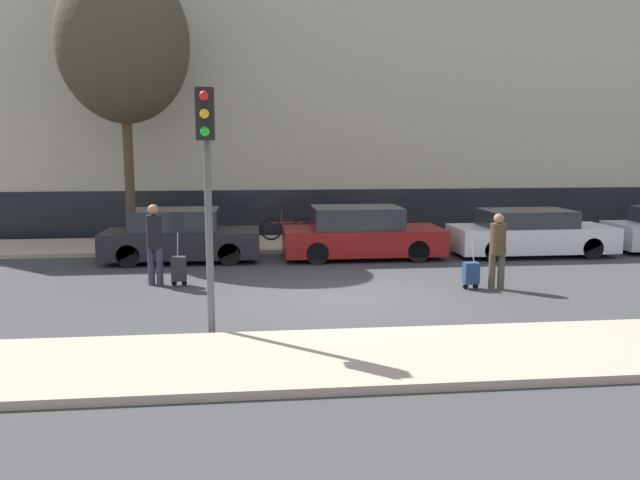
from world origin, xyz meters
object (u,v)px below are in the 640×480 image
object	(u,v)px
pedestrian_left	(154,239)
trolley_left	(179,269)
parked_car_1	(361,234)
bare_tree_near_crossing	(123,43)
trolley_right	(471,273)
parked_bicycle	(288,228)
traffic_light	(207,163)
parked_car_0	(180,237)
pedestrian_right	(498,247)
parked_car_2	(530,234)

from	to	relation	value
pedestrian_left	trolley_left	bearing A→B (deg)	179.95
parked_car_1	bare_tree_near_crossing	world-z (taller)	bare_tree_near_crossing
trolley_right	pedestrian_left	bearing A→B (deg)	170.53
pedestrian_left	parked_bicycle	xyz separation A→B (m)	(3.30, 5.68, -0.55)
traffic_light	parked_car_0	bearing A→B (deg)	100.09
parked_car_1	bare_tree_near_crossing	bearing A→B (deg)	162.26
parked_car_1	pedestrian_right	xyz separation A→B (m)	(2.27, -4.14, 0.27)
pedestrian_right	bare_tree_near_crossing	bearing A→B (deg)	152.44
parked_car_1	trolley_right	bearing A→B (deg)	-67.01
pedestrian_left	trolley_left	size ratio (longest dim) A/B	1.51
parked_car_2	traffic_light	world-z (taller)	traffic_light
trolley_left	pedestrian_right	xyz separation A→B (m)	(6.92, -1.08, 0.55)
parked_car_2	parked_bicycle	bearing A→B (deg)	156.72
bare_tree_near_crossing	trolley_right	bearing A→B (deg)	-36.55
parked_car_1	parked_car_2	distance (m)	4.87
parked_car_1	trolley_left	bearing A→B (deg)	-146.73
parked_car_1	parked_bicycle	world-z (taller)	parked_car_1
bare_tree_near_crossing	pedestrian_right	bearing A→B (deg)	-35.14
parked_car_0	traffic_light	bearing A→B (deg)	-79.91
parked_car_0	traffic_light	xyz separation A→B (m)	(1.25, -7.01, 2.17)
parked_car_0	pedestrian_left	size ratio (longest dim) A/B	2.28
parked_car_2	trolley_left	size ratio (longest dim) A/B	3.74
trolley_left	traffic_light	size ratio (longest dim) A/B	0.30
pedestrian_right	trolley_right	distance (m)	0.81
parked_car_0	bare_tree_near_crossing	size ratio (longest dim) A/B	0.50
bare_tree_near_crossing	pedestrian_left	bearing A→B (deg)	-74.16
pedestrian_left	trolley_right	distance (m)	7.04
parked_car_2	pedestrian_left	bearing A→B (deg)	-164.54
parked_car_0	parked_car_1	distance (m)	4.95
trolley_right	parked_bicycle	bearing A→B (deg)	117.84
parked_bicycle	bare_tree_near_crossing	world-z (taller)	bare_tree_near_crossing
trolley_left	pedestrian_right	size ratio (longest dim) A/B	0.72
parked_bicycle	traffic_light	bearing A→B (deg)	-100.57
trolley_left	parked_bicycle	bearing A→B (deg)	64.59
trolley_left	pedestrian_left	bearing A→B (deg)	164.99
pedestrian_left	bare_tree_near_crossing	bearing A→B (deg)	-59.20
trolley_left	parked_car_1	bearing A→B (deg)	33.27
pedestrian_left	bare_tree_near_crossing	xyz separation A→B (m)	(-1.43, 5.03, 4.99)
pedestrian_right	pedestrian_left	bearing A→B (deg)	178.25
parked_car_1	parked_bicycle	bearing A→B (deg)	124.22
pedestrian_left	pedestrian_right	bearing A→B (deg)	-174.37
pedestrian_left	bare_tree_near_crossing	world-z (taller)	bare_tree_near_crossing
trolley_left	parked_bicycle	distance (m)	6.45
parked_car_2	pedestrian_right	size ratio (longest dim) A/B	2.71
pedestrian_left	parked_car_1	bearing A→B (deg)	-135.73
traffic_light	trolley_right	bearing A→B (deg)	28.21
trolley_left	pedestrian_right	distance (m)	7.03
parked_car_0	pedestrian_right	size ratio (longest dim) A/B	2.50
parked_car_2	trolley_right	xyz separation A→B (m)	(-3.14, -3.93, -0.27)
parked_car_2	bare_tree_near_crossing	distance (m)	12.88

